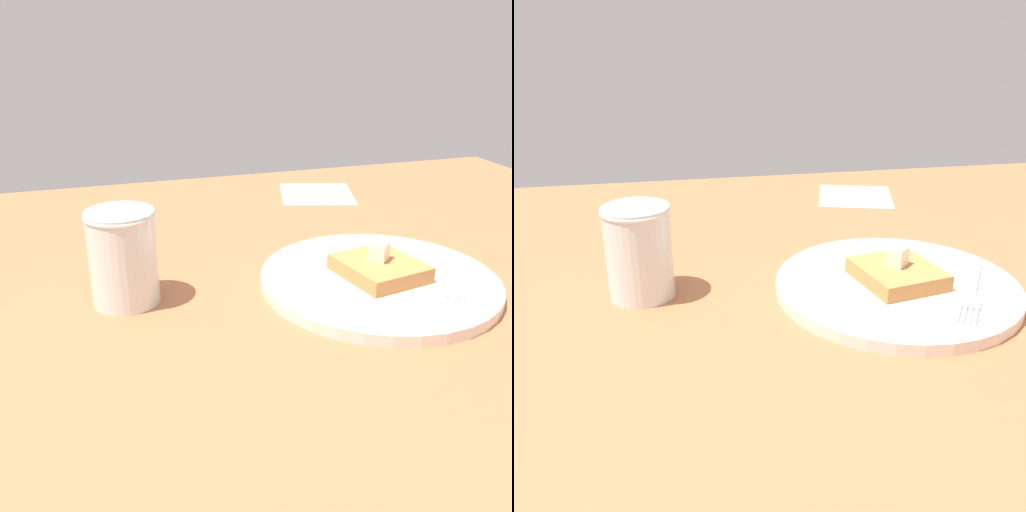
% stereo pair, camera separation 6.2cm
% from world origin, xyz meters
% --- Properties ---
extents(table_surface, '(1.09, 1.09, 0.02)m').
position_xyz_m(table_surface, '(0.00, 0.00, 0.01)').
color(table_surface, '#A7623C').
rests_on(table_surface, ground).
extents(plate, '(0.27, 0.27, 0.01)m').
position_xyz_m(plate, '(-0.02, 0.02, 0.03)').
color(plate, silver).
rests_on(plate, table_surface).
extents(toast_slice_center, '(0.10, 0.10, 0.02)m').
position_xyz_m(toast_slice_center, '(-0.02, 0.02, 0.05)').
color(toast_slice_center, '#BC793F').
rests_on(toast_slice_center, plate).
extents(butter_pat_primary, '(0.03, 0.03, 0.02)m').
position_xyz_m(butter_pat_primary, '(-0.02, 0.02, 0.07)').
color(butter_pat_primary, '#F7E8C3').
rests_on(butter_pat_primary, toast_slice_center).
extents(fork, '(0.14, 0.10, 0.00)m').
position_xyz_m(fork, '(0.02, 0.09, 0.04)').
color(fork, silver).
rests_on(fork, plate).
extents(syrup_jar, '(0.07, 0.07, 0.10)m').
position_xyz_m(syrup_jar, '(-0.07, -0.26, 0.07)').
color(syrup_jar, '#381709').
rests_on(syrup_jar, table_surface).
extents(napkin, '(0.16, 0.15, 0.00)m').
position_xyz_m(napkin, '(-0.37, 0.09, 0.03)').
color(napkin, beige).
rests_on(napkin, table_surface).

